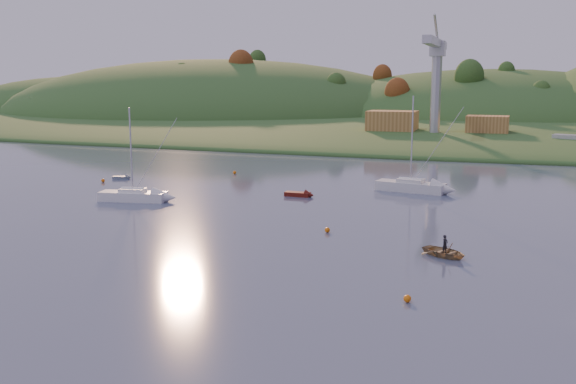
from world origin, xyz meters
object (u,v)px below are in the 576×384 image
(sailboat_near, at_px, (133,195))
(sailboat_far, at_px, (410,185))
(canoe, at_px, (445,252))
(red_tender, at_px, (303,195))
(grey_dinghy, at_px, (124,177))

(sailboat_near, height_order, sailboat_far, sailboat_far)
(canoe, height_order, red_tender, red_tender)
(sailboat_far, bearing_deg, canoe, -66.28)
(sailboat_far, xyz_separation_m, red_tender, (-11.88, -8.20, -0.52))
(sailboat_near, xyz_separation_m, canoe, (37.58, -12.54, -0.32))
(canoe, bearing_deg, red_tender, 71.74)
(sailboat_far, height_order, canoe, sailboat_far)
(sailboat_near, xyz_separation_m, sailboat_far, (30.05, 17.69, 0.06))
(sailboat_far, height_order, red_tender, sailboat_far)
(red_tender, distance_m, grey_dinghy, 29.48)
(sailboat_far, xyz_separation_m, grey_dinghy, (-40.94, -3.21, -0.58))
(sailboat_near, relative_size, grey_dinghy, 3.92)
(sailboat_near, distance_m, canoe, 39.62)
(sailboat_near, bearing_deg, red_tender, 17.75)
(sailboat_near, height_order, grey_dinghy, sailboat_near)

